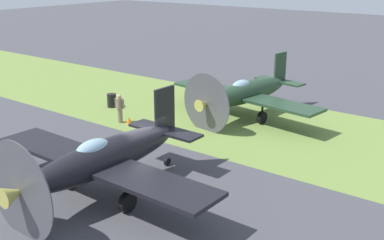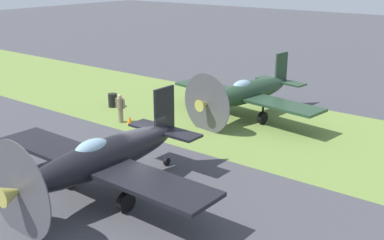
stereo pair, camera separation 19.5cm
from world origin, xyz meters
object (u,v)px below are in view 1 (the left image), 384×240
at_px(ground_crew_chief, 120,108).
at_px(airplane_lead, 104,158).
at_px(airplane_wingman, 246,92).
at_px(fuel_drum, 112,100).
at_px(runway_marker_cone, 129,120).

bearing_deg(ground_crew_chief, airplane_lead, -61.18).
bearing_deg(ground_crew_chief, airplane_wingman, 32.82).
height_order(airplane_lead, ground_crew_chief, airplane_lead).
relative_size(airplane_wingman, fuel_drum, 11.74).
bearing_deg(airplane_wingman, ground_crew_chief, 53.48).
xyz_separation_m(airplane_wingman, ground_crew_chief, (5.38, 5.51, -0.65)).
xyz_separation_m(airplane_lead, fuel_drum, (9.09, -9.07, -1.22)).
bearing_deg(airplane_wingman, fuel_drum, 31.16).
xyz_separation_m(airplane_wingman, runway_marker_cone, (4.80, 5.36, -1.35)).
distance_m(airplane_wingman, fuel_drum, 8.96).
bearing_deg(airplane_lead, ground_crew_chief, -47.59).
bearing_deg(fuel_drum, airplane_lead, 135.07).
height_order(ground_crew_chief, runway_marker_cone, ground_crew_chief).
distance_m(ground_crew_chief, runway_marker_cone, 0.91).
bearing_deg(runway_marker_cone, airplane_wingman, -131.87).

